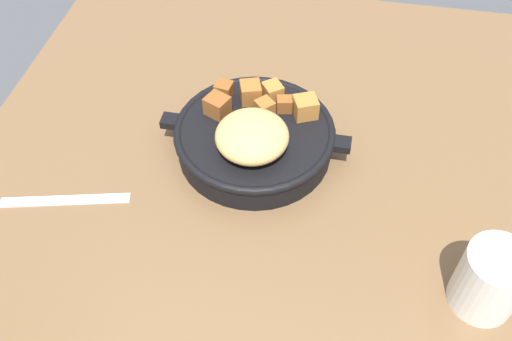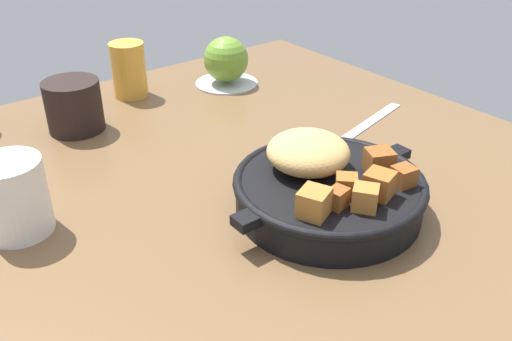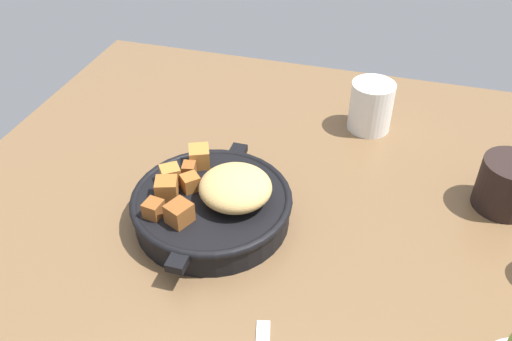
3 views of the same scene
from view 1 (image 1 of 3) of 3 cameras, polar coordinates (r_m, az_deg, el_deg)
The scene contains 4 objects.
ground_plane at distance 78.23cm, azimuth 2.66°, elevation -2.98°, with size 92.61×100.27×2.40cm, color brown.
cast_iron_skillet at distance 79.97cm, azimuth -0.16°, elevation 3.50°, with size 27.27×22.97×8.86cm.
butter_knife at distance 80.67cm, azimuth -18.77°, elevation -2.84°, with size 17.48×1.60×0.36cm, color silver.
ceramic_mug_white at distance 69.87cm, azimuth 22.63°, elevation -10.21°, with size 7.56×7.56×8.95cm, color silver.
Camera 1 is at (-5.28, 47.44, 60.78)cm, focal length 39.49 mm.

